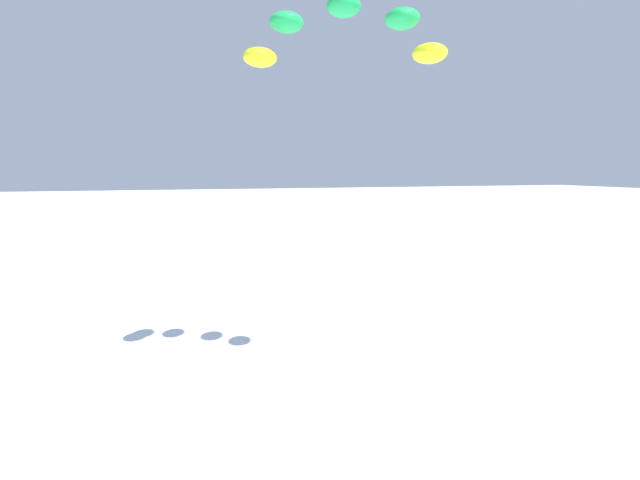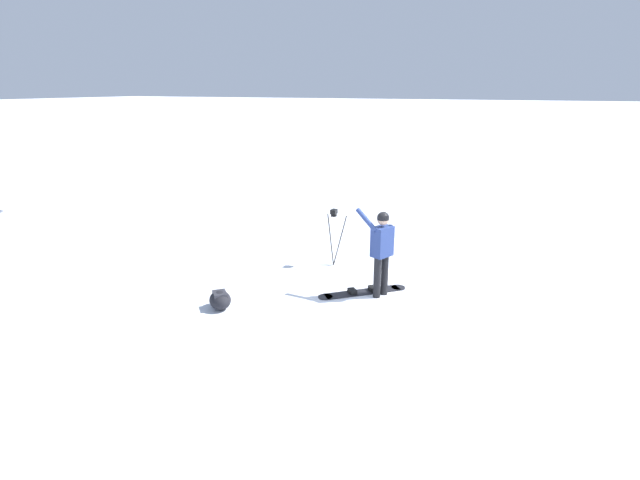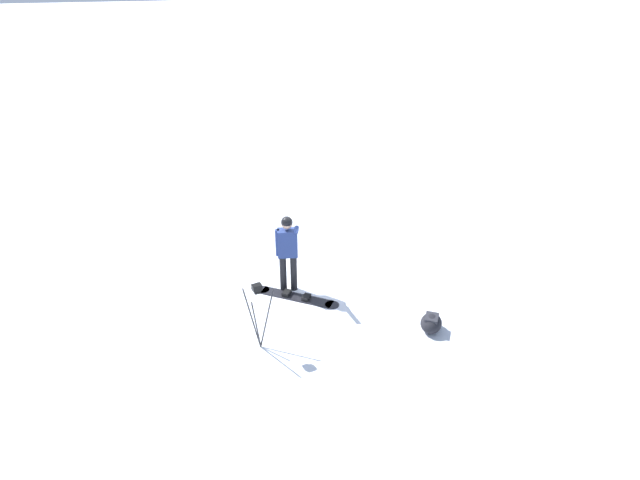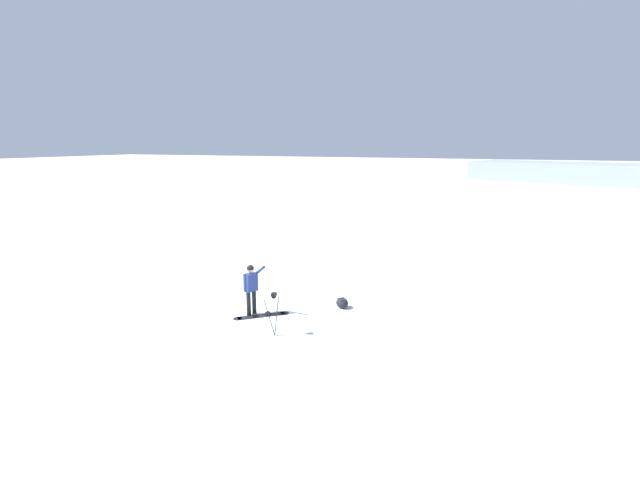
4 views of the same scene
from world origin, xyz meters
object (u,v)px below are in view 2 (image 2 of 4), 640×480
Objects in this scene: snowboard at (363,291)px; gear_bag_large at (220,300)px; camera_tripod at (334,225)px; snowboarder at (382,245)px.

snowboard is 2.78m from gear_bag_large.
gear_bag_large is at bearing 71.52° from camera_tripod.
camera_tripod is (1.14, -1.24, 0.92)m from snowboard.
snowboarder reaches higher than camera_tripod.
camera_tripod is at bearing -108.48° from gear_bag_large.
snowboard is 1.92m from camera_tripod.
snowboarder is at bearing -144.65° from gear_bag_large.
snowboarder is 3.18m from gear_bag_large.
gear_bag_large is 0.48× the size of camera_tripod.
gear_bag_large is at bearing 35.35° from snowboarder.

